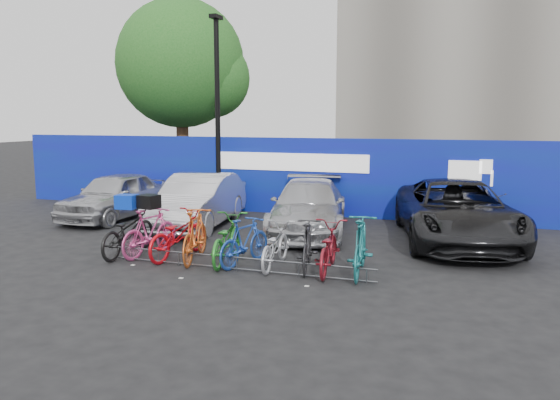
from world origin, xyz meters
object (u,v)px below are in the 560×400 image
at_px(bike_rack, 236,263).
at_px(bike_2, 178,235).
at_px(tree, 186,67).
at_px(car_2, 309,207).
at_px(bike_5, 245,242).
at_px(bike_6, 275,246).
at_px(bike_7, 307,245).
at_px(car_0, 115,196).
at_px(bike_0, 128,232).
at_px(bike_8, 328,248).
at_px(bike_3, 195,235).
at_px(bike_1, 150,232).
at_px(car_3, 456,212).
at_px(bike_4, 226,239).
at_px(lamppost, 218,109).
at_px(car_1, 198,201).
at_px(bike_9, 360,246).

xyz_separation_m(bike_rack, bike_2, (-1.62, 0.57, 0.35)).
height_order(tree, car_2, tree).
xyz_separation_m(car_2, bike_5, (-0.33, -3.62, -0.18)).
xyz_separation_m(car_2, bike_2, (-1.93, -3.52, -0.17)).
distance_m(bike_6, bike_7, 0.68).
distance_m(car_0, bike_2, 5.43).
bearing_deg(bike_7, bike_5, -8.04).
relative_size(bike_0, bike_8, 1.07).
bearing_deg(bike_3, bike_8, 169.02).
xyz_separation_m(bike_1, bike_6, (2.93, -0.03, -0.08)).
bearing_deg(tree, bike_rack, -57.55).
height_order(bike_1, bike_7, bike_1).
bearing_deg(bike_3, bike_6, 169.64).
bearing_deg(bike_7, bike_2, -11.59).
distance_m(car_3, bike_4, 5.75).
bearing_deg(bike_7, tree, -62.49).
height_order(bike_0, bike_4, bike_0).
relative_size(bike_rack, bike_8, 3.01).
bearing_deg(lamppost, bike_rack, -61.93).
bearing_deg(car_0, bike_4, -33.71).
bearing_deg(tree, bike_4, -58.06).
relative_size(bike_rack, bike_1, 3.18).
height_order(bike_rack, bike_7, bike_7).
distance_m(lamppost, bike_3, 6.53).
height_order(car_1, bike_0, car_1).
height_order(bike_2, bike_6, bike_2).
distance_m(bike_1, bike_9, 4.68).
height_order(lamppost, bike_1, lamppost).
height_order(lamppost, bike_5, lamppost).
height_order(car_2, bike_0, car_2).
relative_size(bike_5, bike_6, 0.97).
distance_m(bike_1, bike_6, 2.93).
distance_m(car_2, bike_8, 3.85).
bearing_deg(car_1, tree, 112.98).
relative_size(car_1, bike_3, 2.39).
height_order(car_0, car_2, car_0).
bearing_deg(bike_5, lamppost, -46.08).
height_order(tree, bike_8, tree).
bearing_deg(bike_1, bike_8, -171.23).
bearing_deg(bike_5, tree, -42.46).
distance_m(bike_4, bike_6, 1.08).
bearing_deg(bike_0, car_2, -131.54).
bearing_deg(car_0, tree, 99.24).
height_order(car_3, bike_8, car_3).
bearing_deg(car_1, bike_4, -61.58).
bearing_deg(bike_rack, bike_3, 159.24).
distance_m(tree, bike_1, 11.96).
bearing_deg(bike_5, bike_3, 16.20).
bearing_deg(bike_4, tree, -66.33).
height_order(bike_rack, bike_2, bike_2).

